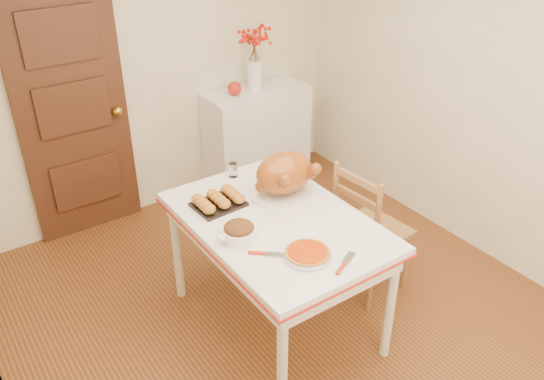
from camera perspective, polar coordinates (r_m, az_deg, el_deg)
floor at (r=3.96m, az=2.30°, el=-13.42°), size 3.50×4.00×0.00m
wall_back at (r=4.84m, az=-12.02°, el=11.83°), size 3.50×0.00×2.50m
wall_right at (r=4.42m, az=21.34°, el=8.64°), size 0.00×4.00×2.50m
door_back at (r=4.68m, az=-19.43°, el=7.21°), size 0.85×0.06×2.06m
sideboard at (r=5.32m, az=-1.53°, el=5.25°), size 0.95×0.42×0.95m
kitchen_table at (r=3.69m, az=0.45°, el=-8.42°), size 0.97×1.41×0.85m
chair_oak at (r=4.03m, az=10.02°, el=-3.79°), size 0.48×0.48×1.01m
berry_vase at (r=5.04m, az=-1.80°, el=13.03°), size 0.29×0.29×0.56m
apple at (r=5.00m, az=-3.81°, el=10.20°), size 0.12×0.12×0.12m
turkey_platter at (r=3.62m, az=1.26°, el=1.52°), size 0.50×0.42×0.29m
pumpkin_pie at (r=3.12m, az=3.61°, el=-6.39°), size 0.27×0.27×0.05m
stuffing_dish at (r=3.25m, az=-3.35°, el=-4.16°), size 0.27×0.21×0.10m
rolls_tray at (r=3.57m, az=-5.44°, el=-1.02°), size 0.32×0.26×0.08m
pie_server at (r=3.11m, az=7.39°, el=-7.30°), size 0.23×0.16×0.01m
carving_knife at (r=3.14m, az=-0.03°, el=-6.50°), size 0.24×0.22×0.01m
drinking_glass at (r=3.88m, az=-3.95°, el=2.03°), size 0.06×0.06×0.10m
shaker_pair at (r=3.97m, az=0.39°, el=2.67°), size 0.10×0.06×0.09m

